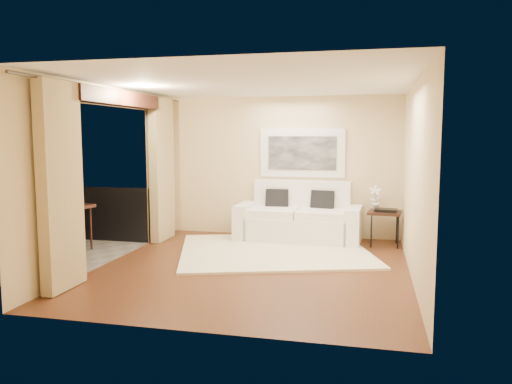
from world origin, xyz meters
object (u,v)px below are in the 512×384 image
(orchid, at_px, (376,198))
(balcony_chair_near, at_px, (39,222))
(side_table, at_px, (385,215))
(bistro_table, at_px, (66,210))
(balcony_chair_far, at_px, (38,217))
(ice_bucket, at_px, (60,198))
(sofa, at_px, (299,220))

(orchid, bearing_deg, balcony_chair_near, -152.82)
(orchid, bearing_deg, side_table, -37.35)
(side_table, relative_size, bistro_table, 0.76)
(balcony_chair_far, xyz_separation_m, ice_bucket, (0.18, 0.36, 0.28))
(sofa, distance_m, balcony_chair_near, 4.47)
(sofa, relative_size, ice_bucket, 11.58)
(bistro_table, xyz_separation_m, ice_bucket, (-0.20, 0.12, 0.18))
(sofa, relative_size, bistro_table, 2.82)
(side_table, relative_size, orchid, 1.37)
(sofa, bearing_deg, balcony_chair_far, -150.54)
(balcony_chair_far, relative_size, ice_bucket, 5.28)
(bistro_table, height_order, ice_bucket, ice_bucket)
(sofa, height_order, balcony_chair_far, sofa)
(orchid, xyz_separation_m, ice_bucket, (-5.24, -1.73, 0.06))
(orchid, height_order, balcony_chair_far, orchid)
(orchid, relative_size, balcony_chair_far, 0.43)
(orchid, height_order, ice_bucket, orchid)
(ice_bucket, bearing_deg, balcony_chair_far, -116.91)
(side_table, xyz_separation_m, ice_bucket, (-5.40, -1.60, 0.34))
(side_table, bearing_deg, bistro_table, -161.65)
(sofa, distance_m, orchid, 1.46)
(sofa, distance_m, ice_bucket, 4.25)
(side_table, xyz_separation_m, orchid, (-0.16, 0.12, 0.28))
(bistro_table, bearing_deg, ice_bucket, 147.98)
(sofa, height_order, balcony_chair_near, sofa)
(orchid, bearing_deg, ice_bucket, -161.73)
(side_table, distance_m, ice_bucket, 5.64)
(bistro_table, bearing_deg, side_table, 18.35)
(side_table, xyz_separation_m, balcony_chair_near, (-5.20, -2.46, 0.08))
(balcony_chair_near, height_order, ice_bucket, balcony_chair_near)
(bistro_table, distance_m, balcony_chair_far, 0.46)
(orchid, bearing_deg, bistro_table, -159.84)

